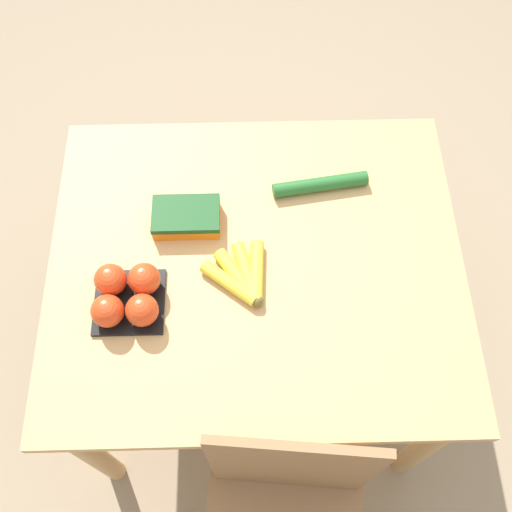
# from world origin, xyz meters

# --- Properties ---
(ground_plane) EXTENTS (12.00, 12.00, 0.00)m
(ground_plane) POSITION_xyz_m (0.00, 0.00, 0.00)
(ground_plane) COLOR gray
(dining_table) EXTENTS (1.10, 0.94, 0.76)m
(dining_table) POSITION_xyz_m (0.00, 0.00, 0.65)
(dining_table) COLOR tan
(dining_table) RESTS_ON ground_plane
(banana_bunch) EXTENTS (0.17, 0.18, 0.04)m
(banana_bunch) POSITION_xyz_m (0.04, 0.05, 0.78)
(banana_bunch) COLOR brown
(banana_bunch) RESTS_ON dining_table
(tomato_pack) EXTENTS (0.18, 0.18, 0.09)m
(tomato_pack) POSITION_xyz_m (0.33, 0.11, 0.81)
(tomato_pack) COLOR black
(tomato_pack) RESTS_ON dining_table
(carrot_bag) EXTENTS (0.18, 0.12, 0.05)m
(carrot_bag) POSITION_xyz_m (0.19, -0.13, 0.79)
(carrot_bag) COLOR orange
(carrot_bag) RESTS_ON dining_table
(cucumber_near) EXTENTS (0.27, 0.08, 0.04)m
(cucumber_near) POSITION_xyz_m (-0.19, -0.23, 0.78)
(cucumber_near) COLOR #236028
(cucumber_near) RESTS_ON dining_table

